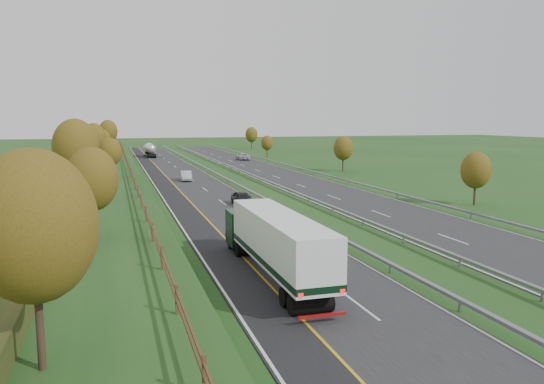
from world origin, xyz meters
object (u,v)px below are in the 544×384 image
(car_dark_near, at_px, (242,198))
(car_silver_mid, at_px, (186,176))
(car_small_far, at_px, (151,153))
(road_tanker, at_px, (150,150))
(car_oncoming, at_px, (243,157))
(box_lorry, at_px, (274,241))

(car_dark_near, xyz_separation_m, car_silver_mid, (-2.87, 25.58, -0.00))
(car_silver_mid, height_order, car_small_far, car_silver_mid)
(road_tanker, height_order, car_oncoming, road_tanker)
(box_lorry, height_order, car_silver_mid, box_lorry)
(box_lorry, xyz_separation_m, car_oncoming, (20.37, 91.93, -1.51))
(box_lorry, relative_size, car_dark_near, 3.67)
(box_lorry, xyz_separation_m, road_tanker, (0.03, 108.88, -0.47))
(road_tanker, xyz_separation_m, car_small_far, (0.41, 4.21, -1.14))
(car_dark_near, bearing_deg, car_silver_mid, 94.00)
(car_dark_near, relative_size, car_small_far, 0.95)
(car_dark_near, bearing_deg, car_oncoming, 73.86)
(car_silver_mid, bearing_deg, car_oncoming, 68.60)
(road_tanker, distance_m, car_dark_near, 81.48)
(box_lorry, height_order, car_small_far, box_lorry)
(road_tanker, bearing_deg, car_silver_mid, -88.22)
(car_dark_near, distance_m, car_silver_mid, 25.74)
(box_lorry, bearing_deg, car_small_far, 89.78)
(road_tanker, height_order, car_silver_mid, road_tanker)
(road_tanker, distance_m, car_oncoming, 26.50)
(road_tanker, distance_m, car_small_far, 4.38)
(car_oncoming, bearing_deg, road_tanker, -37.19)
(car_small_far, bearing_deg, car_dark_near, -79.38)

